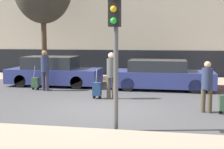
# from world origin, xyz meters

# --- Properties ---
(ground_plane) EXTENTS (80.00, 80.00, 0.00)m
(ground_plane) POSITION_xyz_m (0.00, 0.00, 0.00)
(ground_plane) COLOR #4C4C4F
(sidewalk_near) EXTENTS (28.00, 2.50, 0.12)m
(sidewalk_near) POSITION_xyz_m (0.00, -3.75, 0.06)
(sidewalk_near) COLOR tan
(sidewalk_near) RESTS_ON ground_plane
(sidewalk_far) EXTENTS (28.00, 3.00, 0.12)m
(sidewalk_far) POSITION_xyz_m (0.00, 7.00, 0.06)
(sidewalk_far) COLOR tan
(sidewalk_far) RESTS_ON ground_plane
(parked_car_0) EXTENTS (4.47, 1.82, 1.44)m
(parked_car_0) POSITION_xyz_m (-3.41, 4.64, 0.67)
(parked_car_0) COLOR navy
(parked_car_0) RESTS_ON ground_plane
(parked_car_1) EXTENTS (4.64, 1.79, 1.34)m
(parked_car_1) POSITION_xyz_m (1.80, 4.45, 0.64)
(parked_car_1) COLOR navy
(parked_car_1) RESTS_ON ground_plane
(pedestrian_left) EXTENTS (0.34, 0.34, 1.79)m
(pedestrian_left) POSITION_xyz_m (-3.22, 3.15, 1.02)
(pedestrian_left) COLOR #383347
(pedestrian_left) RESTS_ON ground_plane
(trolley_left) EXTENTS (0.34, 0.29, 1.09)m
(trolley_left) POSITION_xyz_m (-3.76, 3.28, 0.33)
(trolley_left) COLOR #335138
(trolley_left) RESTS_ON ground_plane
(pedestrian_center) EXTENTS (0.35, 0.34, 1.79)m
(pedestrian_center) POSITION_xyz_m (0.01, 1.85, 1.02)
(pedestrian_center) COLOR #4C4233
(pedestrian_center) RESTS_ON ground_plane
(trolley_center) EXTENTS (0.34, 0.29, 1.17)m
(trolley_center) POSITION_xyz_m (-0.54, 1.76, 0.37)
(trolley_center) COLOR navy
(trolley_center) RESTS_ON ground_plane
(pedestrian_right) EXTENTS (0.34, 0.34, 1.62)m
(pedestrian_right) POSITION_xyz_m (3.35, 0.21, 0.91)
(pedestrian_right) COLOR #4C4233
(pedestrian_right) RESTS_ON ground_plane
(traffic_light) EXTENTS (0.28, 0.47, 3.39)m
(traffic_light) POSITION_xyz_m (0.90, -2.37, 2.43)
(traffic_light) COLOR #515154
(traffic_light) RESTS_ON ground_plane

